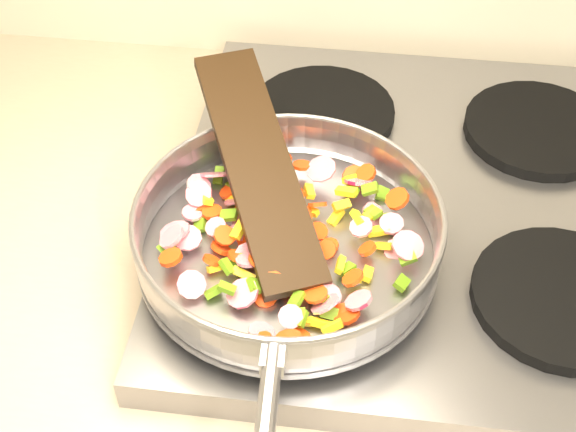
# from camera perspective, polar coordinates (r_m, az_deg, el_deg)

# --- Properties ---
(cooktop) EXTENTS (0.60, 0.60, 0.04)m
(cooktop) POSITION_cam_1_polar(r_m,az_deg,el_deg) (0.98, 9.75, 0.39)
(cooktop) COLOR #939399
(cooktop) RESTS_ON counter_top
(grate_fl) EXTENTS (0.19, 0.19, 0.02)m
(grate_fl) POSITION_cam_1_polar(r_m,az_deg,el_deg) (0.87, 0.66, -3.95)
(grate_fl) COLOR black
(grate_fl) RESTS_ON cooktop
(grate_fr) EXTENTS (0.19, 0.19, 0.02)m
(grate_fr) POSITION_cam_1_polar(r_m,az_deg,el_deg) (0.89, 18.89, -5.50)
(grate_fr) COLOR black
(grate_fr) RESTS_ON cooktop
(grate_bl) EXTENTS (0.19, 0.19, 0.02)m
(grate_bl) POSITION_cam_1_polar(r_m,az_deg,el_deg) (1.07, 2.48, 7.41)
(grate_bl) COLOR black
(grate_bl) RESTS_ON cooktop
(grate_br) EXTENTS (0.19, 0.19, 0.02)m
(grate_br) POSITION_cam_1_polar(r_m,az_deg,el_deg) (1.09, 17.36, 5.91)
(grate_br) COLOR black
(grate_br) RESTS_ON cooktop
(saute_pan) EXTENTS (0.37, 0.54, 0.06)m
(saute_pan) POSITION_cam_1_polar(r_m,az_deg,el_deg) (0.85, -0.01, -1.14)
(saute_pan) COLOR #9E9EA5
(saute_pan) RESTS_ON grate_fl
(vegetable_heap) EXTENTS (0.29, 0.30, 0.05)m
(vegetable_heap) POSITION_cam_1_polar(r_m,az_deg,el_deg) (0.86, -0.23, -1.48)
(vegetable_heap) COLOR #5C9217
(vegetable_heap) RESTS_ON saute_pan
(wooden_spatula) EXTENTS (0.19, 0.31, 0.10)m
(wooden_spatula) POSITION_cam_1_polar(r_m,az_deg,el_deg) (0.88, -2.15, 3.66)
(wooden_spatula) COLOR black
(wooden_spatula) RESTS_ON saute_pan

